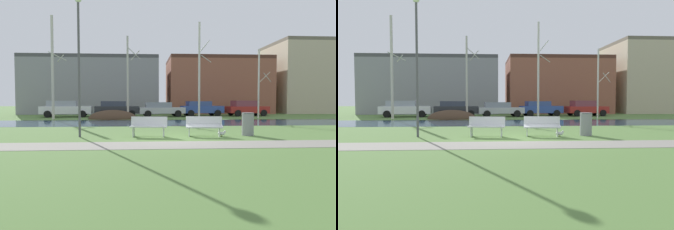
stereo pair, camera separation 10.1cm
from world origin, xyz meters
The scene contains 21 objects.
ground_plane centered at (0.00, 10.00, 0.00)m, with size 120.00×120.00×0.00m, color #517538.
paved_path_strip centered at (0.00, -1.98, 0.01)m, with size 60.00×1.87×0.01m, color gray.
river_band centered at (0.00, 9.10, 0.00)m, with size 80.00×6.09×0.01m, color #284256.
soil_mound centered at (-4.11, 13.99, 0.00)m, with size 4.09×3.59×1.51m, color #423021.
bench_left centered at (-1.20, 0.66, 0.47)m, with size 1.66×0.76×0.87m.
bench_right centered at (1.23, 0.66, 0.47)m, with size 1.66×0.76×0.87m.
trash_bin centered at (3.26, 0.85, 0.53)m, with size 0.56×0.56×1.03m.
seagull centered at (2.00, 0.57, 0.13)m, with size 0.42×0.16×0.25m.
streetlamp centered at (-4.18, 0.77, 3.97)m, with size 0.32×0.32×6.05m.
birch_far_left centered at (-8.99, 13.86, 4.32)m, with size 1.28×2.13×8.56m.
birch_left centered at (-2.82, 14.30, 3.63)m, with size 1.18×2.11×7.05m.
birch_center_left centered at (3.37, 14.31, 4.23)m, with size 1.13×1.91×8.34m.
birch_center centered at (8.57, 13.96, 3.04)m, with size 1.16×2.02×6.03m.
parked_van_nearest_white centered at (-8.79, 17.02, 0.81)m, with size 4.78×2.35×1.53m.
parked_sedan_second_dark centered at (-4.15, 17.45, 0.79)m, with size 4.31×2.42×1.48m.
parked_hatch_third_silver centered at (0.12, 17.06, 0.74)m, with size 4.45×2.28×1.38m.
parked_wagon_fourth_blue centered at (4.14, 17.87, 0.78)m, with size 4.21×2.44×1.47m.
parked_suv_fifth_red centered at (8.68, 17.78, 0.80)m, with size 4.19×2.36×1.53m.
building_grey_warehouse centered at (-7.57, 26.44, 3.32)m, with size 15.46×8.83×6.64m.
building_brick_low centered at (7.44, 26.08, 3.33)m, with size 11.90×8.85×6.66m.
building_beige_block centered at (19.77, 26.30, 4.38)m, with size 10.32×9.56×8.76m.
Camera 2 is at (-1.25, -13.08, 1.60)m, focal length 33.82 mm.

